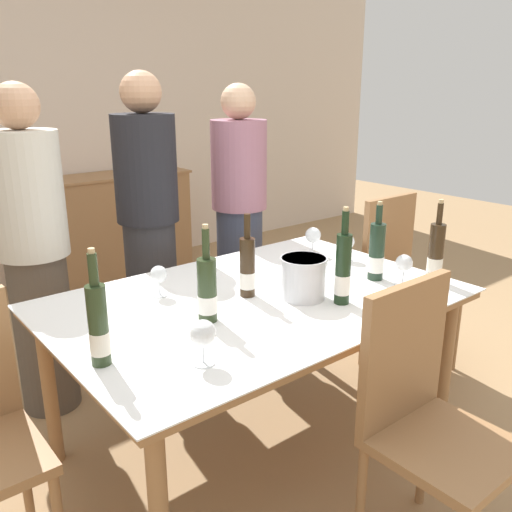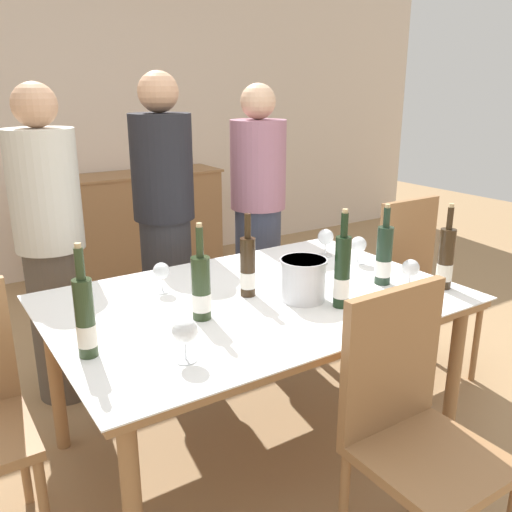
% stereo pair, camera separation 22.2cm
% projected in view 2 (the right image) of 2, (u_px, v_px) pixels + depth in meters
% --- Properties ---
extents(ground_plane, '(12.00, 12.00, 0.00)m').
position_uv_depth(ground_plane, '(256.00, 443.00, 2.50)').
color(ground_plane, '#A37F56').
extents(back_wall, '(8.00, 0.10, 2.80)m').
position_uv_depth(back_wall, '(60.00, 108.00, 4.43)').
color(back_wall, beige).
rests_on(back_wall, ground_plane).
extents(sideboard_cabinet, '(1.54, 0.46, 0.86)m').
position_uv_depth(sideboard_cabinet, '(136.00, 223.00, 4.74)').
color(sideboard_cabinet, '#996B42').
rests_on(sideboard_cabinet, ground_plane).
extents(dining_table, '(1.69, 1.13, 0.73)m').
position_uv_depth(dining_table, '(256.00, 310.00, 2.30)').
color(dining_table, '#996B42').
rests_on(dining_table, ground_plane).
extents(ice_bucket, '(0.19, 0.19, 0.18)m').
position_uv_depth(ice_bucket, '(303.00, 278.00, 2.22)').
color(ice_bucket, silver).
rests_on(ice_bucket, dining_table).
extents(wine_bottle_0, '(0.07, 0.07, 0.38)m').
position_uv_depth(wine_bottle_0, '(446.00, 260.00, 2.34)').
color(wine_bottle_0, '#332314').
rests_on(wine_bottle_0, dining_table).
extents(wine_bottle_1, '(0.07, 0.07, 0.38)m').
position_uv_depth(wine_bottle_1, '(201.00, 289.00, 2.03)').
color(wine_bottle_1, '#28381E').
rests_on(wine_bottle_1, dining_table).
extents(wine_bottle_2, '(0.07, 0.07, 0.36)m').
position_uv_depth(wine_bottle_2, '(248.00, 268.00, 2.26)').
color(wine_bottle_2, '#332314').
rests_on(wine_bottle_2, dining_table).
extents(wine_bottle_3, '(0.06, 0.06, 0.40)m').
position_uv_depth(wine_bottle_3, '(342.00, 273.00, 2.14)').
color(wine_bottle_3, black).
rests_on(wine_bottle_3, dining_table).
extents(wine_bottle_4, '(0.06, 0.06, 0.39)m').
position_uv_depth(wine_bottle_4, '(85.00, 318.00, 1.74)').
color(wine_bottle_4, '#28381E').
rests_on(wine_bottle_4, dining_table).
extents(wine_bottle_5, '(0.07, 0.07, 0.36)m').
position_uv_depth(wine_bottle_5, '(384.00, 257.00, 2.40)').
color(wine_bottle_5, '#1E3323').
rests_on(wine_bottle_5, dining_table).
extents(wine_glass_0, '(0.09, 0.09, 0.15)m').
position_uv_depth(wine_glass_0, '(185.00, 332.00, 1.72)').
color(wine_glass_0, white).
rests_on(wine_glass_0, dining_table).
extents(wine_glass_1, '(0.07, 0.07, 0.13)m').
position_uv_depth(wine_glass_1, '(161.00, 272.00, 2.31)').
color(wine_glass_1, white).
rests_on(wine_glass_1, dining_table).
extents(wine_glass_2, '(0.08, 0.08, 0.14)m').
position_uv_depth(wine_glass_2, '(358.00, 245.00, 2.69)').
color(wine_glass_2, white).
rests_on(wine_glass_2, dining_table).
extents(wine_glass_3, '(0.08, 0.08, 0.14)m').
position_uv_depth(wine_glass_3, '(326.00, 238.00, 2.80)').
color(wine_glass_3, white).
rests_on(wine_glass_3, dining_table).
extents(wine_glass_4, '(0.08, 0.08, 0.15)m').
position_uv_depth(wine_glass_4, '(411.00, 269.00, 2.31)').
color(wine_glass_4, white).
rests_on(wine_glass_4, dining_table).
extents(chair_right_end, '(0.42, 0.42, 0.98)m').
position_uv_depth(chair_right_end, '(419.00, 279.00, 3.00)').
color(chair_right_end, '#996B42').
rests_on(chair_right_end, ground_plane).
extents(chair_near_front, '(0.42, 0.42, 0.97)m').
position_uv_depth(chair_near_front, '(411.00, 419.00, 1.75)').
color(chair_near_front, '#996B42').
rests_on(chair_near_front, ground_plane).
extents(person_host, '(0.33, 0.33, 1.60)m').
position_uv_depth(person_host, '(51.00, 250.00, 2.68)').
color(person_host, '#51473D').
rests_on(person_host, ground_plane).
extents(person_guest_left, '(0.33, 0.33, 1.65)m').
position_uv_depth(person_guest_left, '(165.00, 227.00, 2.98)').
color(person_guest_left, '#2D2D33').
rests_on(person_guest_left, ground_plane).
extents(person_guest_right, '(0.33, 0.33, 1.59)m').
position_uv_depth(person_guest_right, '(258.00, 220.00, 3.29)').
color(person_guest_right, '#383F56').
rests_on(person_guest_right, ground_plane).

